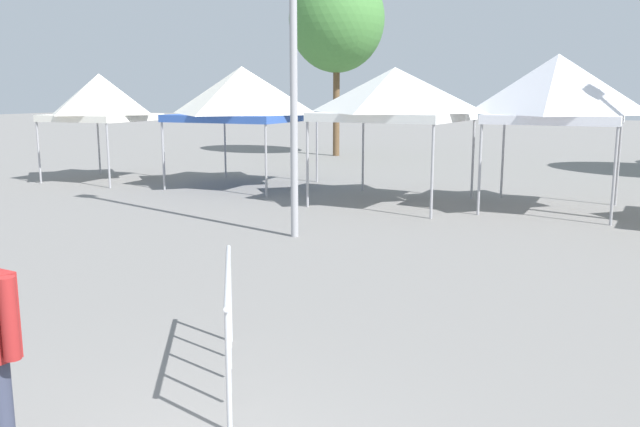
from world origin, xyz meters
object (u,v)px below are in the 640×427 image
(canopy_tent_far_left, at_px, (242,94))
(canopy_tent_far_right, at_px, (557,89))
(canopy_tent_center, at_px, (395,94))
(crowd_barrier_mid_lot, at_px, (229,304))
(tree_behind_tents_right, at_px, (337,19))
(canopy_tent_right_of_center, at_px, (100,97))

(canopy_tent_far_left, height_order, canopy_tent_far_right, canopy_tent_far_right)
(canopy_tent_center, bearing_deg, crowd_barrier_mid_lot, -78.63)
(canopy_tent_center, distance_m, tree_behind_tents_right, 12.85)
(canopy_tent_right_of_center, xyz_separation_m, crowd_barrier_mid_lot, (11.63, -10.57, -1.79))
(canopy_tent_right_of_center, distance_m, canopy_tent_far_right, 13.18)
(canopy_tent_right_of_center, bearing_deg, tree_behind_tents_right, 73.53)
(crowd_barrier_mid_lot, bearing_deg, canopy_tent_far_right, 82.06)
(canopy_tent_far_left, bearing_deg, canopy_tent_center, -11.32)
(canopy_tent_center, relative_size, canopy_tent_far_right, 0.96)
(canopy_tent_center, relative_size, crowd_barrier_mid_lot, 1.91)
(tree_behind_tents_right, height_order, crowd_barrier_mid_lot, tree_behind_tents_right)
(canopy_tent_right_of_center, distance_m, crowd_barrier_mid_lot, 15.82)
(canopy_tent_center, relative_size, tree_behind_tents_right, 0.43)
(canopy_tent_right_of_center, xyz_separation_m, canopy_tent_far_left, (4.57, 0.84, 0.11))
(canopy_tent_far_right, xyz_separation_m, tree_behind_tents_right, (-10.05, 10.09, 2.92))
(canopy_tent_far_right, relative_size, crowd_barrier_mid_lot, 1.99)
(canopy_tent_far_right, distance_m, tree_behind_tents_right, 14.53)
(canopy_tent_far_left, xyz_separation_m, canopy_tent_center, (4.96, -0.99, -0.00))
(canopy_tent_right_of_center, height_order, canopy_tent_far_left, canopy_tent_far_left)
(canopy_tent_far_left, bearing_deg, canopy_tent_right_of_center, -169.57)
(canopy_tent_far_left, bearing_deg, tree_behind_tents_right, 98.47)
(canopy_tent_far_left, relative_size, canopy_tent_center, 1.04)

